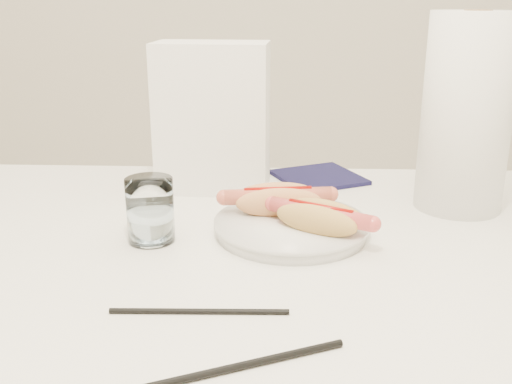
{
  "coord_description": "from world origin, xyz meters",
  "views": [
    {
      "loc": [
        0.03,
        -0.73,
        1.08
      ],
      "look_at": [
        -0.0,
        0.04,
        0.82
      ],
      "focal_mm": 41.41,
      "sensor_mm": 36.0,
      "label": 1
    }
  ],
  "objects_px": {
    "napkin_box": "(213,118)",
    "plate": "(291,228)",
    "hotdog_right": "(320,218)",
    "paper_towel_roll": "(466,114)",
    "water_glass": "(150,210)",
    "hotdog_left": "(278,200)",
    "table": "(256,290)"
  },
  "relations": [
    {
      "from": "hotdog_left",
      "to": "water_glass",
      "type": "bearing_deg",
      "value": -166.21
    },
    {
      "from": "table",
      "to": "water_glass",
      "type": "relative_size",
      "value": 13.21
    },
    {
      "from": "hotdog_right",
      "to": "napkin_box",
      "type": "distance_m",
      "value": 0.31
    },
    {
      "from": "hotdog_left",
      "to": "napkin_box",
      "type": "relative_size",
      "value": 0.63
    },
    {
      "from": "hotdog_left",
      "to": "hotdog_right",
      "type": "height_order",
      "value": "hotdog_left"
    },
    {
      "from": "table",
      "to": "plate",
      "type": "relative_size",
      "value": 5.59
    },
    {
      "from": "plate",
      "to": "water_glass",
      "type": "distance_m",
      "value": 0.2
    },
    {
      "from": "hotdog_left",
      "to": "hotdog_right",
      "type": "distance_m",
      "value": 0.09
    },
    {
      "from": "table",
      "to": "water_glass",
      "type": "xyz_separation_m",
      "value": [
        -0.15,
        0.03,
        0.11
      ]
    },
    {
      "from": "hotdog_right",
      "to": "paper_towel_roll",
      "type": "distance_m",
      "value": 0.3
    },
    {
      "from": "hotdog_right",
      "to": "napkin_box",
      "type": "xyz_separation_m",
      "value": [
        -0.17,
        0.24,
        0.09
      ]
    },
    {
      "from": "table",
      "to": "napkin_box",
      "type": "relative_size",
      "value": 4.73
    },
    {
      "from": "water_glass",
      "to": "napkin_box",
      "type": "bearing_deg",
      "value": 75.62
    },
    {
      "from": "paper_towel_roll",
      "to": "napkin_box",
      "type": "bearing_deg",
      "value": 168.71
    },
    {
      "from": "hotdog_right",
      "to": "water_glass",
      "type": "xyz_separation_m",
      "value": [
        -0.23,
        -0.0,
        0.01
      ]
    },
    {
      "from": "napkin_box",
      "to": "hotdog_left",
      "type": "bearing_deg",
      "value": -53.31
    },
    {
      "from": "hotdog_left",
      "to": "plate",
      "type": "bearing_deg",
      "value": -69.85
    },
    {
      "from": "hotdog_left",
      "to": "water_glass",
      "type": "distance_m",
      "value": 0.19
    },
    {
      "from": "water_glass",
      "to": "hotdog_left",
      "type": "bearing_deg",
      "value": 21.58
    },
    {
      "from": "hotdog_left",
      "to": "paper_towel_roll",
      "type": "relative_size",
      "value": 0.53
    },
    {
      "from": "hotdog_right",
      "to": "napkin_box",
      "type": "bearing_deg",
      "value": 154.93
    },
    {
      "from": "napkin_box",
      "to": "plate",
      "type": "bearing_deg",
      "value": -54.33
    },
    {
      "from": "paper_towel_roll",
      "to": "water_glass",
      "type": "bearing_deg",
      "value": -161.11
    },
    {
      "from": "plate",
      "to": "napkin_box",
      "type": "bearing_deg",
      "value": 122.8
    },
    {
      "from": "hotdog_right",
      "to": "paper_towel_roll",
      "type": "bearing_deg",
      "value": 63.11
    },
    {
      "from": "plate",
      "to": "hotdog_left",
      "type": "distance_m",
      "value": 0.05
    },
    {
      "from": "plate",
      "to": "water_glass",
      "type": "xyz_separation_m",
      "value": [
        -0.2,
        -0.03,
        0.04
      ]
    },
    {
      "from": "plate",
      "to": "hotdog_right",
      "type": "height_order",
      "value": "hotdog_right"
    },
    {
      "from": "water_glass",
      "to": "paper_towel_roll",
      "type": "xyz_separation_m",
      "value": [
        0.47,
        0.16,
        0.11
      ]
    },
    {
      "from": "plate",
      "to": "napkin_box",
      "type": "relative_size",
      "value": 0.85
    },
    {
      "from": "water_glass",
      "to": "paper_towel_roll",
      "type": "relative_size",
      "value": 0.3
    },
    {
      "from": "hotdog_left",
      "to": "napkin_box",
      "type": "xyz_separation_m",
      "value": [
        -0.11,
        0.17,
        0.09
      ]
    }
  ]
}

